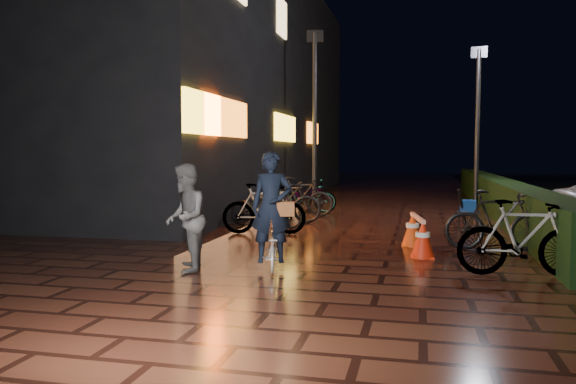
% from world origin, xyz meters
% --- Properties ---
extents(ground, '(80.00, 80.00, 0.00)m').
position_xyz_m(ground, '(0.00, 0.00, 0.00)').
color(ground, '#381911').
rests_on(ground, ground).
extents(hedge, '(0.70, 20.00, 1.00)m').
position_xyz_m(hedge, '(3.30, 8.00, 0.50)').
color(hedge, black).
rests_on(hedge, ground).
extents(bystander_person, '(0.83, 0.94, 1.61)m').
position_xyz_m(bystander_person, '(-2.31, -2.07, 0.80)').
color(bystander_person, '#505052').
rests_on(bystander_person, ground).
extents(storefront_block, '(12.09, 22.00, 9.00)m').
position_xyz_m(storefront_block, '(-9.50, 11.50, 4.50)').
color(storefront_block, black).
rests_on(storefront_block, ground).
extents(lamp_post_hedge, '(0.46, 0.15, 4.80)m').
position_xyz_m(lamp_post_hedge, '(2.66, 7.38, 2.64)').
color(lamp_post_hedge, black).
rests_on(lamp_post_hedge, ground).
extents(lamp_post_sf, '(0.55, 0.19, 5.73)m').
position_xyz_m(lamp_post_sf, '(-2.32, 8.42, 3.15)').
color(lamp_post_sf, black).
rests_on(lamp_post_sf, ground).
extents(cyclist, '(0.74, 1.32, 1.79)m').
position_xyz_m(cyclist, '(-1.11, -1.61, 0.66)').
color(cyclist, white).
rests_on(cyclist, ground).
extents(traffic_barrier, '(0.59, 1.58, 0.64)m').
position_xyz_m(traffic_barrier, '(1.03, 0.46, 0.32)').
color(traffic_barrier, red).
rests_on(traffic_barrier, ground).
extents(cart_assembly, '(0.54, 0.51, 0.94)m').
position_xyz_m(cart_assembly, '(2.16, 4.01, 0.48)').
color(cart_assembly, black).
rests_on(cart_assembly, ground).
extents(parked_bikes_storefront, '(2.21, 5.33, 1.10)m').
position_xyz_m(parked_bikes_storefront, '(-2.27, 4.12, 0.52)').
color(parked_bikes_storefront, black).
rests_on(parked_bikes_storefront, ground).
extents(parked_bikes_hedge, '(1.93, 2.71, 1.10)m').
position_xyz_m(parked_bikes_hedge, '(2.46, -0.23, 0.55)').
color(parked_bikes_hedge, black).
rests_on(parked_bikes_hedge, ground).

